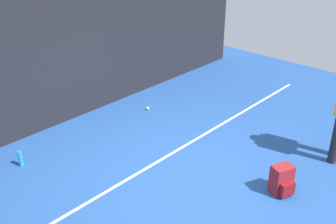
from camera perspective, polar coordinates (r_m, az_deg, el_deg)
name	(u,v)px	position (r m, az deg, el deg)	size (l,w,h in m)	color
ground_plane	(187,179)	(6.18, 2.76, -9.47)	(12.00, 12.00, 0.00)	#234C93
back_fence	(64,54)	(7.65, -14.58, 7.97)	(10.00, 0.10, 2.61)	black
court_line	(156,162)	(6.54, -1.65, -7.18)	(9.00, 0.05, 0.00)	white
backpack	(282,180)	(6.00, 15.94, -9.36)	(0.35, 0.36, 0.44)	maroon
tennis_ball_near_player	(148,108)	(8.23, -2.93, 0.54)	(0.07, 0.07, 0.07)	#CCE033
water_bottle	(21,159)	(6.80, -20.26, -6.24)	(0.07, 0.07, 0.27)	#268CD8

